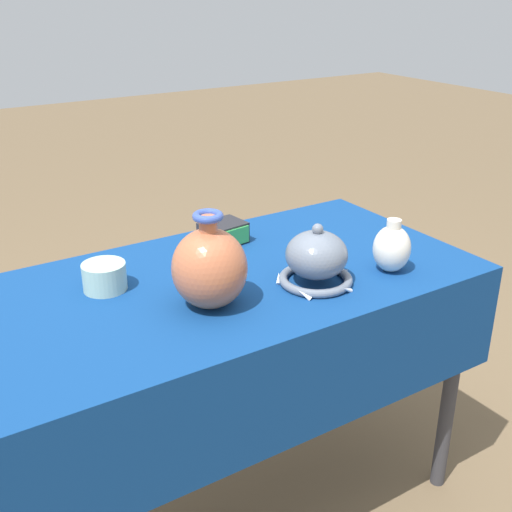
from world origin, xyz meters
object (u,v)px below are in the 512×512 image
object	(u,v)px
jar_round_ivory	(392,248)
vase_tall_bulbous	(210,267)
mosaic_tile_box	(224,233)
pot_squat_celadon	(104,277)
vase_dome_bell	(316,260)

from	to	relation	value
jar_round_ivory	vase_tall_bulbous	bearing A→B (deg)	170.50
mosaic_tile_box	pot_squat_celadon	size ratio (longest dim) A/B	1.23
vase_dome_bell	vase_tall_bulbous	bearing A→B (deg)	172.30
pot_squat_celadon	jar_round_ivory	world-z (taller)	jar_round_ivory
mosaic_tile_box	pot_squat_celadon	distance (m)	0.41
mosaic_tile_box	jar_round_ivory	world-z (taller)	jar_round_ivory
vase_tall_bulbous	jar_round_ivory	world-z (taller)	vase_tall_bulbous
vase_tall_bulbous	vase_dome_bell	distance (m)	0.29
vase_dome_bell	pot_squat_celadon	size ratio (longest dim) A/B	1.86
vase_tall_bulbous	vase_dome_bell	size ratio (longest dim) A/B	1.16
vase_tall_bulbous	jar_round_ivory	size ratio (longest dim) A/B	1.63
jar_round_ivory	pot_squat_celadon	bearing A→B (deg)	156.24
vase_tall_bulbous	mosaic_tile_box	xyz separation A→B (m)	(0.22, 0.32, -0.07)
pot_squat_celadon	jar_round_ivory	bearing A→B (deg)	-23.76
vase_tall_bulbous	mosaic_tile_box	world-z (taller)	vase_tall_bulbous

